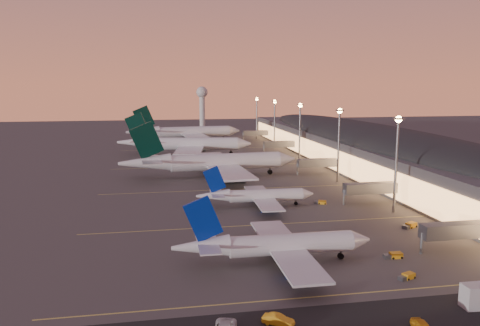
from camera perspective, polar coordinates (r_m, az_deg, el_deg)
name	(u,v)px	position (r m, az deg, el deg)	size (l,w,h in m)	color
ground	(263,219)	(120.67, 2.86, -6.81)	(700.00, 700.00, 0.00)	#474442
airliner_narrow_south	(274,245)	(90.95, 4.20, -9.98)	(38.87, 34.58, 13.94)	silver
airliner_narrow_north	(256,196)	(131.53, 1.96, -4.03)	(33.48, 29.84, 11.98)	silver
airliner_wide_near	(211,163)	(173.16, -3.58, 0.06)	(66.41, 60.62, 21.25)	silver
airliner_wide_mid	(185,144)	(229.35, -6.77, 2.32)	(65.13, 60.02, 20.88)	silver
airliner_wide_far	(185,132)	(283.24, -6.75, 3.75)	(68.82, 63.05, 22.01)	silver
terminal_building	(367,144)	(206.67, 15.17, 2.22)	(56.35, 255.00, 17.46)	#46464B
light_masts	(315,126)	(189.07, 9.14, 4.45)	(2.20, 217.20, 25.90)	slate
radar_tower	(202,100)	(374.72, -4.64, 7.67)	(9.00, 9.00, 32.50)	silver
lane_markings	(237,186)	(158.69, -0.39, -2.81)	(90.00, 180.36, 0.00)	#D8C659
baggage_tug_a	(407,276)	(90.05, 19.69, -12.88)	(3.53, 2.38, 0.98)	orange
baggage_tug_b	(394,256)	(99.18, 18.22, -10.67)	(3.70, 1.71, 1.09)	orange
baggage_tug_c	(321,202)	(137.14, 9.82, -4.73)	(3.65, 2.56, 1.02)	orange
baggage_tug_d	(410,225)	(120.31, 20.00, -7.17)	(4.27, 3.19, 1.19)	orange
service_van_b	(278,320)	(70.63, 4.69, -18.53)	(1.61, 4.61, 1.52)	orange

